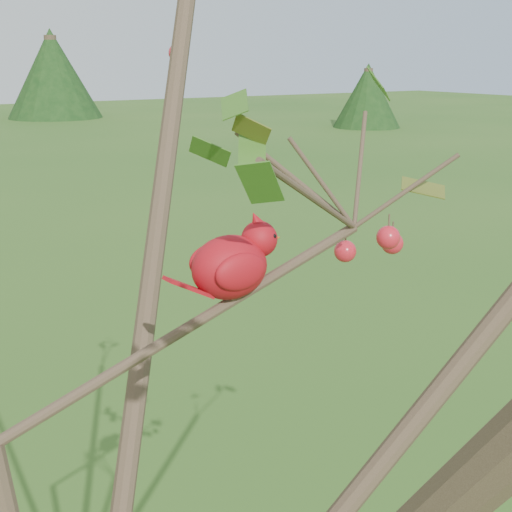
{
  "coord_description": "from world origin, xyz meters",
  "views": [
    {
      "loc": [
        -0.2,
        -0.85,
        2.48
      ],
      "look_at": [
        0.37,
        0.07,
        2.17
      ],
      "focal_mm": 50.0,
      "sensor_mm": 36.0,
      "label": 1
    }
  ],
  "objects": [
    {
      "name": "cardinal",
      "position": [
        0.33,
        0.07,
        2.17
      ],
      "size": [
        0.21,
        0.11,
        0.15
      ],
      "rotation": [
        0.0,
        0.0,
        0.05
      ],
      "color": "#A20D14",
      "rests_on": "ground"
    },
    {
      "name": "crabapple_tree",
      "position": [
        0.03,
        -0.02,
        2.12
      ],
      "size": [
        2.35,
        2.05,
        2.95
      ],
      "color": "#3C2E20",
      "rests_on": "ground"
    }
  ]
}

